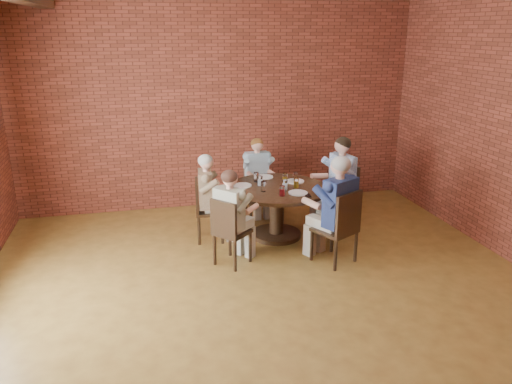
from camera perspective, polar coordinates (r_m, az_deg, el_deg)
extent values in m
plane|color=olive|center=(5.53, 2.30, -13.12)|extent=(7.00, 7.00, 0.00)
plane|color=brown|center=(8.23, -4.22, 9.95)|extent=(7.00, 0.00, 7.00)
cylinder|color=#311C10|center=(7.27, 2.34, -4.84)|extent=(0.71, 0.71, 0.06)
cylinder|color=#311C10|center=(7.15, 2.37, -2.48)|extent=(0.20, 0.20, 0.64)
cylinder|color=#3D2716|center=(7.03, 2.41, 0.38)|extent=(1.42, 1.42, 0.05)
cube|color=#311C10|center=(7.59, 9.29, -0.83)|extent=(0.51, 0.51, 0.04)
cube|color=#311C10|center=(7.62, 10.68, 1.32)|extent=(0.11, 0.45, 0.51)
cylinder|color=#311C10|center=(7.73, 7.23, -2.17)|extent=(0.04, 0.04, 0.41)
cylinder|color=#311C10|center=(7.42, 8.72, -3.11)|extent=(0.04, 0.04, 0.41)
cylinder|color=#311C10|center=(7.92, 9.65, -1.77)|extent=(0.04, 0.04, 0.41)
cylinder|color=#311C10|center=(7.62, 11.20, -2.68)|extent=(0.04, 0.04, 0.41)
cube|color=#311C10|center=(8.02, 0.19, 0.46)|extent=(0.39, 0.39, 0.04)
cube|color=#311C10|center=(8.11, -0.14, 2.40)|extent=(0.38, 0.06, 0.43)
cylinder|color=#311C10|center=(7.91, -0.60, -1.52)|extent=(0.04, 0.04, 0.41)
cylinder|color=#311C10|center=(8.00, 1.59, -1.31)|extent=(0.04, 0.04, 0.41)
cylinder|color=#311C10|center=(8.20, -1.18, -0.80)|extent=(0.04, 0.04, 0.41)
cylinder|color=#311C10|center=(8.28, 0.94, -0.61)|extent=(0.04, 0.04, 0.41)
cube|color=#311C10|center=(7.04, -5.29, -2.20)|extent=(0.42, 0.42, 0.04)
cube|color=#311C10|center=(6.96, -6.76, -0.41)|extent=(0.08, 0.39, 0.44)
cylinder|color=#311C10|center=(6.98, -3.86, -4.34)|extent=(0.04, 0.04, 0.41)
cylinder|color=#311C10|center=(7.28, -4.01, -3.37)|extent=(0.04, 0.04, 0.41)
cylinder|color=#311C10|center=(6.97, -6.52, -4.45)|extent=(0.04, 0.04, 0.41)
cylinder|color=#311C10|center=(7.27, -6.56, -3.47)|extent=(0.04, 0.04, 0.41)
cube|color=#311C10|center=(6.31, -2.74, -4.60)|extent=(0.54, 0.54, 0.04)
cube|color=#311C10|center=(6.10, -3.74, -3.03)|extent=(0.29, 0.31, 0.44)
cylinder|color=#311C10|center=(6.44, -0.67, -6.30)|extent=(0.04, 0.04, 0.41)
cylinder|color=#311C10|center=(6.61, -2.99, -5.64)|extent=(0.04, 0.04, 0.41)
cylinder|color=#311C10|center=(6.20, -2.41, -7.33)|extent=(0.04, 0.04, 0.41)
cylinder|color=#311C10|center=(6.38, -4.76, -6.60)|extent=(0.04, 0.04, 0.41)
cube|color=#311C10|center=(6.45, 8.96, -4.31)|extent=(0.62, 0.62, 0.04)
cube|color=#311C10|center=(6.23, 10.55, -2.44)|extent=(0.42, 0.25, 0.52)
cylinder|color=#311C10|center=(6.79, 8.67, -5.15)|extent=(0.04, 0.04, 0.41)
cylinder|color=#311C10|center=(6.52, 6.37, -6.10)|extent=(0.04, 0.04, 0.41)
cylinder|color=#311C10|center=(6.57, 11.33, -6.15)|extent=(0.04, 0.04, 0.41)
cylinder|color=#311C10|center=(6.28, 9.07, -7.19)|extent=(0.04, 0.04, 0.41)
cylinder|color=white|center=(7.28, 4.51, 1.24)|extent=(0.26, 0.26, 0.01)
cylinder|color=white|center=(7.47, 0.97, 1.74)|extent=(0.26, 0.26, 0.01)
cylinder|color=white|center=(7.07, -1.56, 0.76)|extent=(0.26, 0.26, 0.01)
cylinder|color=white|center=(6.77, 4.83, -0.09)|extent=(0.26, 0.26, 0.01)
cylinder|color=white|center=(7.25, 4.52, 1.67)|extent=(0.07, 0.07, 0.14)
cylinder|color=white|center=(7.20, 3.34, 1.59)|extent=(0.07, 0.07, 0.14)
cylinder|color=white|center=(7.24, 0.03, 1.71)|extent=(0.07, 0.07, 0.14)
cylinder|color=white|center=(7.06, 0.47, 1.29)|extent=(0.07, 0.07, 0.14)
cylinder|color=white|center=(6.81, 0.85, 0.64)|extent=(0.07, 0.07, 0.14)
cylinder|color=white|center=(6.64, 3.01, 0.14)|extent=(0.07, 0.07, 0.14)
cylinder|color=white|center=(6.90, 3.34, 0.83)|extent=(0.07, 0.07, 0.14)
cylinder|color=white|center=(6.99, 4.62, 1.05)|extent=(0.07, 0.07, 0.14)
cube|color=black|center=(6.69, 5.93, -0.38)|extent=(0.09, 0.16, 0.01)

